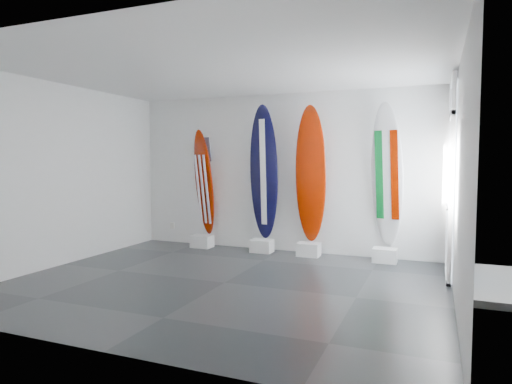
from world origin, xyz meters
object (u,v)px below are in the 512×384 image
at_px(surfboard_usa, 204,183).
at_px(surfboard_swiss, 311,174).
at_px(surfboard_italy, 387,176).
at_px(surfboard_navy, 264,173).

height_order(surfboard_usa, surfboard_swiss, surfboard_swiss).
bearing_deg(surfboard_usa, surfboard_italy, 17.14).
distance_m(surfboard_swiss, surfboard_italy, 1.34).
bearing_deg(surfboard_navy, surfboard_italy, 3.91).
bearing_deg(surfboard_usa, surfboard_swiss, 17.14).
distance_m(surfboard_navy, surfboard_italy, 2.25).
xyz_separation_m(surfboard_swiss, surfboard_italy, (1.34, 0.00, -0.00)).
relative_size(surfboard_usa, surfboard_italy, 0.85).
bearing_deg(surfboard_italy, surfboard_swiss, -163.35).
bearing_deg(surfboard_italy, surfboard_navy, -163.35).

